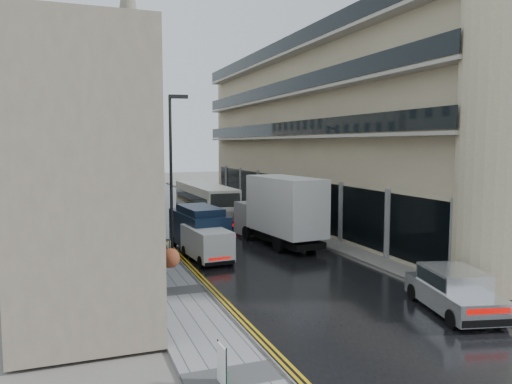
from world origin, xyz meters
TOP-DOWN VIEW (x-y plane):
  - road at (0.00, 27.50)m, footprint 9.00×85.00m
  - left_sidewalk at (-5.85, 27.50)m, footprint 2.70×85.00m
  - right_sidewalk at (5.40, 27.50)m, footprint 1.80×85.00m
  - old_shop_row at (-9.45, 30.00)m, footprint 4.50×56.00m
  - modern_block at (10.30, 26.00)m, footprint 8.00×40.00m
  - church_spire at (0.50, 82.00)m, footprint 6.40×6.40m
  - tree_near at (-12.50, 20.00)m, footprint 10.56×10.56m
  - tree_far at (-12.20, 33.00)m, footprint 9.24×9.24m
  - cream_bus at (-0.59, 26.91)m, footprint 2.66×10.97m
  - white_lorry at (1.41, 16.71)m, footprint 3.32×8.46m
  - silver_hatchback at (2.37, 3.56)m, footprint 2.97×4.83m
  - white_van at (-3.68, 14.81)m, footprint 2.06×4.20m
  - navy_van at (-3.61, 17.07)m, footprint 2.56×5.53m
  - pedestrian at (-5.53, 24.13)m, footprint 0.69×0.53m
  - lamp_post_near at (-4.96, 15.82)m, footprint 1.00×0.37m
  - lamp_post_far at (-5.28, 35.91)m, footprint 0.90×0.45m
  - estate_sign at (-6.28, 2.26)m, footprint 0.12×0.63m

SIDE VIEW (x-z plane):
  - road at x=0.00m, z-range 0.00..0.02m
  - left_sidewalk at x=-5.85m, z-range 0.00..0.12m
  - right_sidewalk at x=5.40m, z-range 0.00..0.12m
  - estate_sign at x=-6.28m, z-range 0.12..1.17m
  - silver_hatchback at x=2.37m, z-range 0.02..1.71m
  - white_van at x=-3.68m, z-range 0.02..1.86m
  - pedestrian at x=-5.53m, z-range 0.12..1.79m
  - navy_van at x=-3.61m, z-range 0.02..2.77m
  - cream_bus at x=-0.59m, z-range 0.02..3.00m
  - white_lorry at x=1.41m, z-range 0.02..4.35m
  - lamp_post_far at x=-5.28m, z-range 0.12..7.93m
  - lamp_post_near at x=-4.96m, z-range 0.12..8.79m
  - old_shop_row at x=-9.45m, z-range 0.00..12.00m
  - tree_far at x=-12.20m, z-range 0.00..12.46m
  - tree_near at x=-12.50m, z-range 0.00..13.89m
  - modern_block at x=10.30m, z-range 0.00..14.00m
  - church_spire at x=0.50m, z-range 0.00..40.00m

